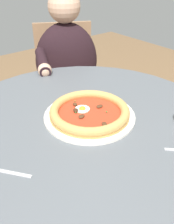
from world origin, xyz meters
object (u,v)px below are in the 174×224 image
at_px(dining_table, 85,151).
at_px(cafe_chair_diner, 66,77).
at_px(pizza_on_plate, 89,112).
at_px(diner_person, 68,90).

bearing_deg(dining_table, cafe_chair_diner, -29.28).
bearing_deg(pizza_on_plate, cafe_chair_diner, -28.03).
bearing_deg(pizza_on_plate, diner_person, -27.63).
relative_size(dining_table, cafe_chair_diner, 1.19).
height_order(dining_table, cafe_chair_diner, cafe_chair_diner).
xyz_separation_m(dining_table, pizza_on_plate, (0.01, -0.03, 0.16)).
bearing_deg(diner_person, dining_table, 150.85).
distance_m(dining_table, pizza_on_plate, 0.17).
relative_size(pizza_on_plate, diner_person, 0.30).
bearing_deg(pizza_on_plate, dining_table, 106.82).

